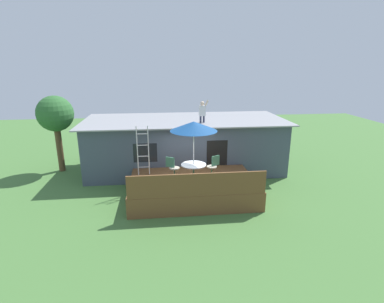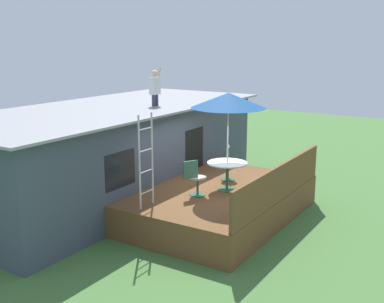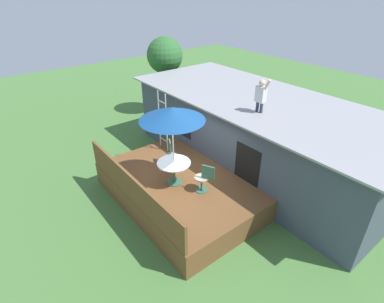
{
  "view_description": "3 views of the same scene",
  "coord_description": "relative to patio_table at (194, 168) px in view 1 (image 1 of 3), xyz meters",
  "views": [
    {
      "loc": [
        -1.31,
        -11.68,
        5.55
      ],
      "look_at": [
        0.04,
        0.51,
        1.87
      ],
      "focal_mm": 27.63,
      "sensor_mm": 36.0,
      "label": 1
    },
    {
      "loc": [
        -10.59,
        -5.85,
        4.59
      ],
      "look_at": [
        0.05,
        0.85,
        1.7
      ],
      "focal_mm": 44.85,
      "sensor_mm": 36.0,
      "label": 2
    },
    {
      "loc": [
        6.46,
        -4.61,
        6.38
      ],
      "look_at": [
        0.07,
        0.43,
        1.72
      ],
      "focal_mm": 27.98,
      "sensor_mm": 36.0,
      "label": 3
    }
  ],
  "objects": [
    {
      "name": "patio_table",
      "position": [
        0.0,
        0.0,
        0.0
      ],
      "size": [
        1.04,
        1.04,
        0.74
      ],
      "color": "#33664C",
      "rests_on": "deck"
    },
    {
      "name": "deck_railing",
      "position": [
        -0.02,
        -1.48,
        -0.14
      ],
      "size": [
        5.17,
        0.08,
        0.9
      ],
      "primitive_type": "cube",
      "color": "brown",
      "rests_on": "deck"
    },
    {
      "name": "backyard_tree",
      "position": [
        -6.63,
        4.18,
        1.63
      ],
      "size": [
        1.83,
        1.83,
        4.0
      ],
      "color": "brown",
      "rests_on": "ground"
    },
    {
      "name": "house",
      "position": [
        -0.02,
        3.84,
        -0.02
      ],
      "size": [
        10.5,
        4.5,
        2.73
      ],
      "color": "#424C5B",
      "rests_on": "ground"
    },
    {
      "name": "patio_chair_left",
      "position": [
        -0.84,
        0.46,
        -0.13
      ],
      "size": [
        0.58,
        0.44,
        0.92
      ],
      "rotation": [
        0.0,
        0.0,
        -0.5
      ],
      "color": "#33664C",
      "rests_on": "deck"
    },
    {
      "name": "person_figure",
      "position": [
        0.76,
        2.84,
        1.95
      ],
      "size": [
        0.47,
        0.2,
        1.11
      ],
      "color": "#33384C",
      "rests_on": "house"
    },
    {
      "name": "patio_umbrella",
      "position": [
        0.0,
        0.0,
        1.76
      ],
      "size": [
        1.9,
        1.9,
        2.54
      ],
      "color": "silver",
      "rests_on": "deck"
    },
    {
      "name": "step_ladder",
      "position": [
        -2.1,
        1.01,
        0.51
      ],
      "size": [
        0.52,
        0.04,
        2.2
      ],
      "color": "silver",
      "rests_on": "deck"
    },
    {
      "name": "patio_chair_right",
      "position": [
        0.9,
        0.45,
        -0.13
      ],
      "size": [
        0.59,
        0.44,
        0.92
      ],
      "rotation": [
        0.0,
        0.0,
        -2.68
      ],
      "color": "#33664C",
      "rests_on": "deck"
    },
    {
      "name": "deck",
      "position": [
        -0.02,
        0.24,
        -0.99
      ],
      "size": [
        5.27,
        3.54,
        0.8
      ],
      "primitive_type": "cube",
      "color": "brown",
      "rests_on": "ground"
    },
    {
      "name": "ground_plane",
      "position": [
        -0.02,
        0.24,
        -1.39
      ],
      "size": [
        40.0,
        40.0,
        0.0
      ],
      "primitive_type": "plane",
      "color": "#477538"
    }
  ]
}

